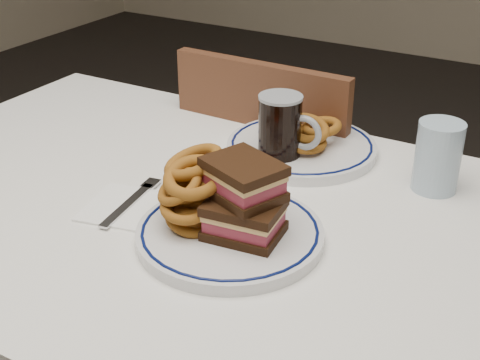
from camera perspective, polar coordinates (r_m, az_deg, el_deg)
The scene contains 11 objects.
dining_table at distance 1.22m, azimuth -4.94°, elevation -5.99°, with size 1.27×0.87×0.75m.
chair_far at distance 1.67m, azimuth 3.52°, elevation -2.40°, with size 0.42×0.42×0.89m.
main_plate at distance 1.04m, azimuth -0.86°, elevation -4.60°, with size 0.29×0.29×0.02m.
reuben_sandwich at distance 1.00m, azimuth 0.33°, elevation -1.63°, with size 0.14×0.13×0.12m.
onion_rings_main at distance 1.04m, azimuth -4.13°, elevation -0.99°, with size 0.12×0.14×0.13m.
ketchup_ramekin at distance 1.11m, azimuth 0.98°, elevation -0.94°, with size 0.05×0.05×0.03m.
beer_mug at distance 1.26m, azimuth 3.54°, elevation 4.29°, with size 0.12×0.08×0.14m.
water_glass at distance 1.22m, azimuth 16.53°, elevation 1.92°, with size 0.08×0.08×0.13m, color #A6C0D6.
far_plate at distance 1.33m, azimuth 5.26°, elevation 2.82°, with size 0.30×0.30×0.02m.
onion_rings_far at distance 1.31m, azimuth 5.71°, elevation 3.97°, with size 0.13×0.14×0.08m.
napkin_fork at distance 1.15m, azimuth -9.50°, elevation -2.18°, with size 0.16×0.18×0.01m.
Camera 1 is at (0.60, -0.83, 1.32)m, focal length 50.00 mm.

